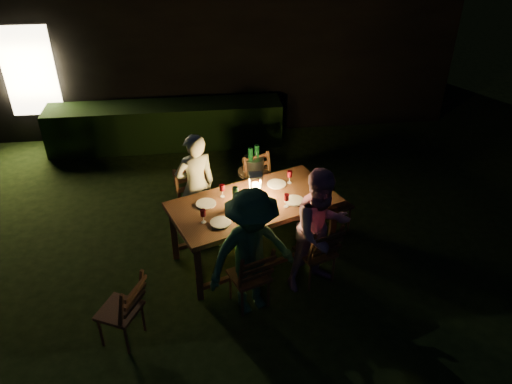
{
  "coord_description": "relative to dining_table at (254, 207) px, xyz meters",
  "views": [
    {
      "loc": [
        0.15,
        -4.73,
        4.27
      ],
      "look_at": [
        0.79,
        0.63,
        0.83
      ],
      "focal_mm": 35.0,
      "sensor_mm": 36.0,
      "label": 1
    }
  ],
  "objects": [
    {
      "name": "chair_near_left",
      "position": [
        -0.15,
        -0.88,
        -0.49
      ],
      "size": [
        0.54,
        0.56,
        0.92
      ],
      "rotation": [
        0.0,
        0.0,
        0.36
      ],
      "color": "#522F1B",
      "rests_on": "ground"
    },
    {
      "name": "plate_far_right",
      "position": [
        0.34,
        0.37,
        0.09
      ],
      "size": [
        0.25,
        0.25,
        0.01
      ],
      "primitive_type": "cylinder",
      "color": "white",
      "rests_on": "dining_table"
    },
    {
      "name": "chair_near_right",
      "position": [
        0.69,
        -0.56,
        -0.48
      ],
      "size": [
        0.55,
        0.57,
        0.93
      ],
      "rotation": [
        0.0,
        0.0,
        0.37
      ],
      "color": "#522F1B",
      "rests_on": "ground"
    },
    {
      "name": "napkin_left",
      "position": [
        -0.03,
        -0.35,
        0.09
      ],
      "size": [
        0.18,
        0.14,
        0.01
      ],
      "primitive_type": "cube",
      "color": "red",
      "rests_on": "dining_table"
    },
    {
      "name": "plate_far_left",
      "position": [
        -0.59,
        0.01,
        0.09
      ],
      "size": [
        0.25,
        0.25,
        0.01
      ],
      "primitive_type": "cylinder",
      "color": "white",
      "rests_on": "dining_table"
    },
    {
      "name": "chair_far_left",
      "position": [
        -0.7,
        0.56,
        -0.46
      ],
      "size": [
        0.63,
        0.64,
        1.02
      ],
      "rotation": [
        0.0,
        0.0,
        3.6
      ],
      "color": "#522F1B",
      "rests_on": "ground"
    },
    {
      "name": "person_opp_left",
      "position": [
        -0.13,
        -0.93,
        0.03
      ],
      "size": [
        1.17,
        0.92,
        1.59
      ],
      "primitive_type": "imported",
      "rotation": [
        0.0,
        0.0,
        0.36
      ],
      "color": "#387047",
      "rests_on": "ground"
    },
    {
      "name": "lantern",
      "position": [
        0.03,
        0.06,
        0.24
      ],
      "size": [
        0.16,
        0.16,
        0.35
      ],
      "color": "white",
      "rests_on": "dining_table"
    },
    {
      "name": "garden_envelope",
      "position": [
        -0.74,
        5.77,
        0.81
      ],
      "size": [
        40.0,
        40.0,
        3.2
      ],
      "color": "black",
      "rests_on": "ground"
    },
    {
      "name": "napkin_right",
      "position": [
        0.62,
        -0.09,
        0.09
      ],
      "size": [
        0.18,
        0.14,
        0.01
      ],
      "primitive_type": "cube",
      "color": "red",
      "rests_on": "dining_table"
    },
    {
      "name": "plate_near_left",
      "position": [
        -0.44,
        -0.4,
        0.09
      ],
      "size": [
        0.25,
        0.25,
        0.01
      ],
      "primitive_type": "cylinder",
      "color": "white",
      "rests_on": "dining_table"
    },
    {
      "name": "wineglass_e",
      "position": [
        0.01,
        -0.32,
        0.17
      ],
      "size": [
        0.06,
        0.06,
        0.18
      ],
      "primitive_type": null,
      "color": "silver",
      "rests_on": "dining_table"
    },
    {
      "name": "wineglass_d",
      "position": [
        0.52,
        0.39,
        0.17
      ],
      "size": [
        0.06,
        0.06,
        0.18
      ],
      "primitive_type": null,
      "color": "#59070F",
      "rests_on": "dining_table"
    },
    {
      "name": "chair_end",
      "position": [
        1.15,
        0.44,
        -0.49
      ],
      "size": [
        0.57,
        0.55,
        0.92
      ],
      "rotation": [
        0.0,
        0.0,
        -1.14
      ],
      "color": "#522F1B",
      "rests_on": "ground"
    },
    {
      "name": "ice_bucket",
      "position": [
        0.13,
        1.14,
        -0.03
      ],
      "size": [
        0.3,
        0.3,
        0.22
      ],
      "primitive_type": "cylinder",
      "color": "#A5A8AD",
      "rests_on": "side_table"
    },
    {
      "name": "wineglass_a",
      "position": [
        -0.38,
        0.16,
        0.17
      ],
      "size": [
        0.06,
        0.06,
        0.18
      ],
      "primitive_type": null,
      "color": "#59070F",
      "rests_on": "dining_table"
    },
    {
      "name": "dining_table",
      "position": [
        0.0,
        0.0,
        0.0
      ],
      "size": [
        2.27,
        1.68,
        0.85
      ],
      "rotation": [
        0.0,
        0.0,
        0.36
      ],
      "color": "#522F1B",
      "rests_on": "ground"
    },
    {
      "name": "chair_far_right",
      "position": [
        0.24,
        0.91,
        -0.48
      ],
      "size": [
        0.57,
        0.58,
        0.95
      ],
      "rotation": [
        0.0,
        0.0,
        3.54
      ],
      "color": "#522F1B",
      "rests_on": "ground"
    },
    {
      "name": "chair_spare",
      "position": [
        -1.55,
        -1.24,
        -0.49
      ],
      "size": [
        0.57,
        0.56,
        0.91
      ],
      "rotation": [
        0.0,
        0.0,
        1.11
      ],
      "color": "#522F1B",
      "rests_on": "ground"
    },
    {
      "name": "person_house_side",
      "position": [
        -0.71,
        0.61,
        -0.01
      ],
      "size": [
        0.65,
        0.54,
        1.52
      ],
      "primitive_type": "imported",
      "rotation": [
        0.0,
        0.0,
        3.5
      ],
      "color": "white",
      "rests_on": "ground"
    },
    {
      "name": "bottle_bucket_b",
      "position": [
        0.18,
        1.18,
        0.02
      ],
      "size": [
        0.07,
        0.07,
        0.32
      ],
      "primitive_type": "cylinder",
      "color": "#0F471E",
      "rests_on": "side_table"
    },
    {
      "name": "wineglass_c",
      "position": [
        0.38,
        -0.16,
        0.17
      ],
      "size": [
        0.06,
        0.06,
        0.18
      ],
      "primitive_type": null,
      "color": "#59070F",
      "rests_on": "dining_table"
    },
    {
      "name": "plate_near_right",
      "position": [
        0.5,
        -0.05,
        0.09
      ],
      "size": [
        0.25,
        0.25,
        0.01
      ],
      "primitive_type": "cylinder",
      "color": "white",
      "rests_on": "dining_table"
    },
    {
      "name": "person_opp_right",
      "position": [
        0.71,
        -0.61,
        0.03
      ],
      "size": [
        0.93,
        0.83,
        1.58
      ],
      "primitive_type": "imported",
      "rotation": [
        0.0,
        0.0,
        0.36
      ],
      "color": "#C084AD",
      "rests_on": "ground"
    },
    {
      "name": "bottle_bucket_a",
      "position": [
        0.08,
        1.1,
        0.02
      ],
      "size": [
        0.07,
        0.07,
        0.32
      ],
      "primitive_type": "cylinder",
      "color": "#0F471E",
      "rests_on": "side_table"
    },
    {
      "name": "bottle_table",
      "position": [
        -0.23,
        -0.09,
        0.22
      ],
      "size": [
        0.07,
        0.07,
        0.28
      ],
      "primitive_type": "cylinder",
      "color": "#0F471E",
      "rests_on": "dining_table"
    },
    {
      "name": "side_table",
      "position": [
        0.13,
        1.14,
        -0.22
      ],
      "size": [
        0.46,
        0.46,
        0.62
      ],
      "color": "olive",
      "rests_on": "ground"
    },
    {
      "name": "phone",
      "position": [
        -0.47,
        -0.5,
        0.09
      ],
      "size": [
        0.14,
        0.07,
        0.01
      ],
      "primitive_type": "cube",
      "color": "black",
      "rests_on": "dining_table"
    },
    {
      "name": "wineglass_b",
      "position": [
        -0.63,
        -0.37,
        0.17
      ],
      "size": [
        0.06,
        0.06,
        0.18
      ],
      "primitive_type": null,
      "color": "#59070F",
      "rests_on": "dining_table"
    }
  ]
}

